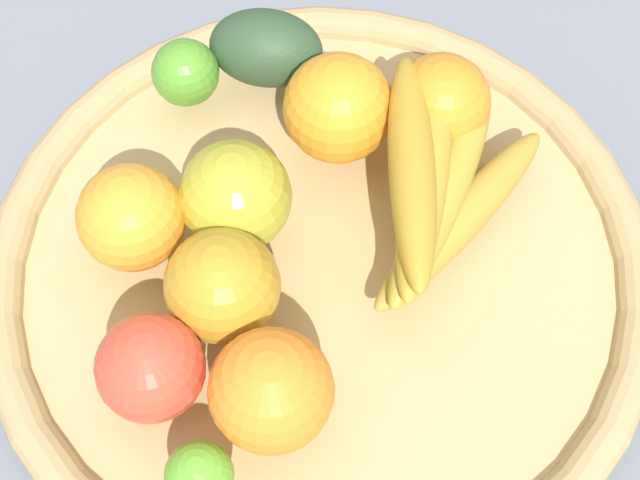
{
  "coord_description": "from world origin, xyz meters",
  "views": [
    {
      "loc": [
        -0.12,
        0.3,
        0.62
      ],
      "look_at": [
        0.0,
        0.0,
        0.06
      ],
      "focal_mm": 54.48,
      "sensor_mm": 36.0,
      "label": 1
    }
  ],
  "objects_px": {
    "apple_1": "(150,368)",
    "avocado": "(266,48)",
    "lime_0": "(185,72)",
    "orange_0": "(131,217)",
    "orange_2": "(271,390)",
    "lime_1": "(199,475)",
    "apple_0": "(222,286)",
    "banana_bunch": "(435,191)",
    "orange_1": "(440,103)",
    "apple_2": "(238,191)",
    "orange_3": "(338,108)"
  },
  "relations": [
    {
      "from": "apple_0",
      "to": "avocado",
      "type": "distance_m",
      "value": 0.2
    },
    {
      "from": "orange_2",
      "to": "orange_1",
      "type": "bearing_deg",
      "value": -95.68
    },
    {
      "from": "lime_0",
      "to": "banana_bunch",
      "type": "bearing_deg",
      "value": 170.21
    },
    {
      "from": "apple_1",
      "to": "orange_3",
      "type": "xyz_separation_m",
      "value": [
        -0.03,
        -0.22,
        0.01
      ]
    },
    {
      "from": "apple_2",
      "to": "avocado",
      "type": "xyz_separation_m",
      "value": [
        0.04,
        -0.13,
        -0.01
      ]
    },
    {
      "from": "orange_2",
      "to": "apple_0",
      "type": "height_order",
      "value": "orange_2"
    },
    {
      "from": "apple_1",
      "to": "avocado",
      "type": "height_order",
      "value": "apple_1"
    },
    {
      "from": "lime_0",
      "to": "apple_2",
      "type": "xyz_separation_m",
      "value": [
        -0.08,
        0.09,
        0.01
      ]
    },
    {
      "from": "lime_0",
      "to": "orange_0",
      "type": "relative_size",
      "value": 0.69
    },
    {
      "from": "apple_1",
      "to": "lime_0",
      "type": "bearing_deg",
      "value": -68.76
    },
    {
      "from": "apple_0",
      "to": "avocado",
      "type": "bearing_deg",
      "value": -73.89
    },
    {
      "from": "lime_0",
      "to": "avocado",
      "type": "distance_m",
      "value": 0.06
    },
    {
      "from": "banana_bunch",
      "to": "orange_0",
      "type": "height_order",
      "value": "same"
    },
    {
      "from": "banana_bunch",
      "to": "apple_0",
      "type": "distance_m",
      "value": 0.16
    },
    {
      "from": "apple_1",
      "to": "orange_1",
      "type": "bearing_deg",
      "value": -111.09
    },
    {
      "from": "banana_bunch",
      "to": "apple_1",
      "type": "bearing_deg",
      "value": 57.1
    },
    {
      "from": "apple_2",
      "to": "apple_0",
      "type": "bearing_deg",
      "value": 106.52
    },
    {
      "from": "lime_0",
      "to": "lime_1",
      "type": "height_order",
      "value": "lime_0"
    },
    {
      "from": "banana_bunch",
      "to": "avocado",
      "type": "bearing_deg",
      "value": -25.75
    },
    {
      "from": "orange_0",
      "to": "avocado",
      "type": "relative_size",
      "value": 0.85
    },
    {
      "from": "banana_bunch",
      "to": "orange_0",
      "type": "xyz_separation_m",
      "value": [
        0.18,
        0.1,
        0.0
      ]
    },
    {
      "from": "orange_2",
      "to": "apple_1",
      "type": "bearing_deg",
      "value": 9.89
    },
    {
      "from": "apple_2",
      "to": "orange_2",
      "type": "distance_m",
      "value": 0.14
    },
    {
      "from": "banana_bunch",
      "to": "orange_1",
      "type": "relative_size",
      "value": 2.63
    },
    {
      "from": "apple_1",
      "to": "apple_0",
      "type": "bearing_deg",
      "value": -105.27
    },
    {
      "from": "lime_0",
      "to": "orange_1",
      "type": "xyz_separation_m",
      "value": [
        -0.18,
        -0.04,
        0.01
      ]
    },
    {
      "from": "lime_0",
      "to": "apple_0",
      "type": "relative_size",
      "value": 0.67
    },
    {
      "from": "lime_0",
      "to": "orange_3",
      "type": "height_order",
      "value": "orange_3"
    },
    {
      "from": "apple_2",
      "to": "orange_0",
      "type": "xyz_separation_m",
      "value": [
        0.06,
        0.04,
        -0.0
      ]
    },
    {
      "from": "lime_1",
      "to": "apple_1",
      "type": "bearing_deg",
      "value": -40.6
    },
    {
      "from": "apple_1",
      "to": "apple_2",
      "type": "height_order",
      "value": "apple_2"
    },
    {
      "from": "avocado",
      "to": "apple_1",
      "type": "bearing_deg",
      "value": 98.39
    },
    {
      "from": "lime_1",
      "to": "orange_1",
      "type": "relative_size",
      "value": 0.58
    },
    {
      "from": "apple_2",
      "to": "orange_0",
      "type": "bearing_deg",
      "value": 37.56
    },
    {
      "from": "orange_1",
      "to": "apple_0",
      "type": "bearing_deg",
      "value": 67.01
    },
    {
      "from": "orange_2",
      "to": "orange_0",
      "type": "xyz_separation_m",
      "value": [
        0.13,
        -0.08,
        -0.0
      ]
    },
    {
      "from": "lime_1",
      "to": "avocado",
      "type": "relative_size",
      "value": 0.49
    },
    {
      "from": "orange_2",
      "to": "orange_0",
      "type": "height_order",
      "value": "orange_2"
    },
    {
      "from": "apple_1",
      "to": "orange_1",
      "type": "relative_size",
      "value": 0.95
    },
    {
      "from": "apple_2",
      "to": "orange_0",
      "type": "relative_size",
      "value": 1.05
    },
    {
      "from": "apple_2",
      "to": "orange_0",
      "type": "height_order",
      "value": "apple_2"
    },
    {
      "from": "apple_2",
      "to": "orange_2",
      "type": "xyz_separation_m",
      "value": [
        -0.08,
        0.12,
        0.0
      ]
    },
    {
      "from": "orange_3",
      "to": "orange_1",
      "type": "xyz_separation_m",
      "value": [
        -0.06,
        -0.03,
        -0.0
      ]
    },
    {
      "from": "orange_2",
      "to": "avocado",
      "type": "distance_m",
      "value": 0.27
    },
    {
      "from": "apple_1",
      "to": "orange_3",
      "type": "relative_size",
      "value": 0.87
    },
    {
      "from": "orange_1",
      "to": "apple_2",
      "type": "bearing_deg",
      "value": 50.59
    },
    {
      "from": "lime_1",
      "to": "orange_2",
      "type": "xyz_separation_m",
      "value": [
        -0.02,
        -0.06,
        0.02
      ]
    },
    {
      "from": "lime_1",
      "to": "apple_0",
      "type": "xyz_separation_m",
      "value": [
        0.04,
        -0.11,
        0.02
      ]
    },
    {
      "from": "lime_0",
      "to": "orange_0",
      "type": "bearing_deg",
      "value": 101.19
    },
    {
      "from": "lime_1",
      "to": "avocado",
      "type": "distance_m",
      "value": 0.32
    }
  ]
}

